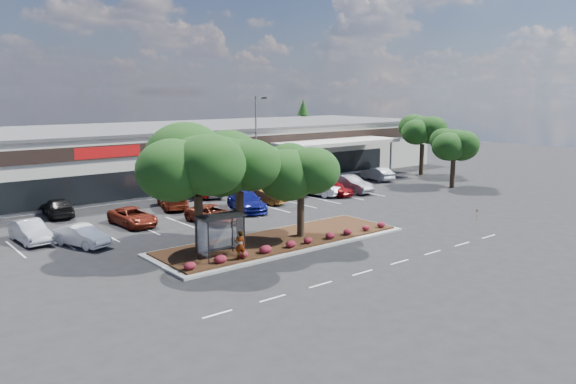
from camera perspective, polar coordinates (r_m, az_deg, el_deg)
ground at (r=36.64m, az=5.64°, el=-5.88°), size 160.00×160.00×0.00m
retail_store at (r=64.34m, az=-15.95°, el=3.57°), size 80.40×25.20×6.25m
landscape_island at (r=38.22m, az=-0.73°, el=-4.96°), size 18.00×6.00×0.26m
lane_markings at (r=44.34m, az=-3.97°, el=-3.02°), size 33.12×20.06×0.01m
shrub_row at (r=36.55m, az=1.31°, el=-5.04°), size 17.00×0.80×0.50m
bus_shelter at (r=33.80m, az=-6.99°, el=-3.23°), size 2.75×1.55×2.59m
island_tree_west at (r=34.47m, az=-9.13°, el=0.20°), size 7.20×7.20×7.89m
island_tree_mid at (r=36.92m, az=-4.94°, el=0.50°), size 6.60×6.60×7.32m
island_tree_east at (r=38.19m, az=1.31°, el=0.24°), size 5.80×5.80×6.50m
tree_east_near at (r=62.07m, az=16.46°, el=3.41°), size 5.60×5.60×6.51m
tree_east_far at (r=70.73m, az=13.48°, el=4.77°), size 6.40×6.40×7.62m
conifer_north_east at (r=90.84m, az=1.55°, el=6.61°), size 3.96×3.96×9.00m
person_waiting at (r=33.39m, az=-4.89°, el=-5.40°), size 0.75×0.60×1.78m
light_pole at (r=52.62m, az=-3.17°, el=3.84°), size 1.43×0.51×9.75m
survey_stake at (r=46.19m, az=18.63°, el=-2.14°), size 0.08×0.14×1.06m
car_0 at (r=41.94m, az=-24.73°, el=-3.66°), size 1.86×4.65×1.50m
car_1 at (r=39.63m, az=-20.23°, el=-4.19°), size 2.88×4.52×1.41m
car_2 at (r=44.50m, az=-15.49°, el=-2.43°), size 2.54×5.00×1.36m
car_3 at (r=44.16m, az=-7.66°, el=-2.23°), size 2.99×5.22×1.37m
car_4 at (r=48.32m, az=-4.26°, el=-0.94°), size 3.79×6.06×1.64m
car_5 at (r=51.22m, az=-2.47°, el=-0.45°), size 2.88×4.35×1.36m
car_6 at (r=55.35m, az=2.93°, el=0.50°), size 2.95×5.30×1.65m
car_7 at (r=55.37m, az=4.67°, el=0.38°), size 1.98×4.40×1.47m
car_8 at (r=57.29m, az=6.29°, el=0.81°), size 1.95×5.27×1.72m
car_10 at (r=49.80m, az=-22.36°, el=-1.46°), size 2.64×5.20×1.45m
car_11 at (r=50.27m, az=-11.65°, el=-0.75°), size 3.63×5.67×1.53m
car_12 at (r=54.91m, az=-7.98°, el=0.20°), size 2.39×4.36×1.41m
car_13 at (r=55.31m, az=-9.02°, el=0.29°), size 2.34×5.22×1.48m
car_14 at (r=54.89m, az=-2.23°, el=0.32°), size 2.74×4.68×1.46m
car_15 at (r=56.25m, az=-0.81°, el=0.70°), size 4.10×6.63×1.71m
car_16 at (r=62.79m, az=2.90°, el=1.61°), size 2.65×5.60×1.58m
car_17 at (r=65.57m, az=9.08°, el=1.83°), size 2.42×4.79×1.51m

